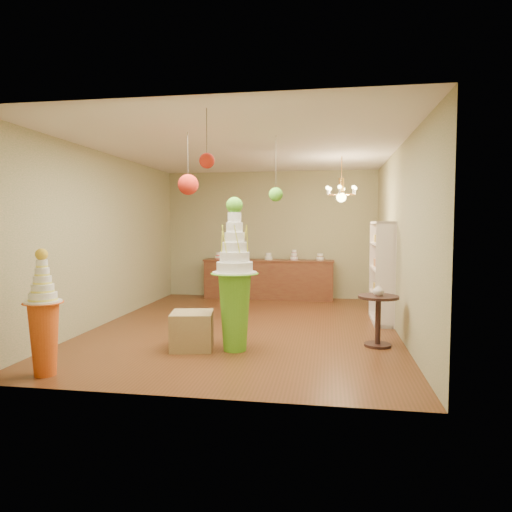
# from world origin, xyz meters

# --- Properties ---
(floor) EXTENTS (6.50, 6.50, 0.00)m
(floor) POSITION_xyz_m (0.00, 0.00, 0.00)
(floor) COLOR #582F17
(floor) RESTS_ON ground
(ceiling) EXTENTS (6.50, 6.50, 0.00)m
(ceiling) POSITION_xyz_m (0.00, 0.00, 3.00)
(ceiling) COLOR silver
(ceiling) RESTS_ON ground
(wall_back) EXTENTS (5.00, 0.04, 3.00)m
(wall_back) POSITION_xyz_m (0.00, 3.25, 1.50)
(wall_back) COLOR #99956D
(wall_back) RESTS_ON ground
(wall_front) EXTENTS (5.00, 0.04, 3.00)m
(wall_front) POSITION_xyz_m (0.00, -3.25, 1.50)
(wall_front) COLOR #99956D
(wall_front) RESTS_ON ground
(wall_left) EXTENTS (0.04, 6.50, 3.00)m
(wall_left) POSITION_xyz_m (-2.50, 0.00, 1.50)
(wall_left) COLOR #99956D
(wall_left) RESTS_ON ground
(wall_right) EXTENTS (0.04, 6.50, 3.00)m
(wall_right) POSITION_xyz_m (2.50, 0.00, 1.50)
(wall_right) COLOR #99956D
(wall_right) RESTS_ON ground
(pedestal_green) EXTENTS (0.72, 0.72, 2.12)m
(pedestal_green) POSITION_xyz_m (0.11, -1.47, 0.83)
(pedestal_green) COLOR #5CB227
(pedestal_green) RESTS_ON floor
(pedestal_orange) EXTENTS (0.53, 0.53, 1.48)m
(pedestal_orange) POSITION_xyz_m (-1.85, -2.85, 0.57)
(pedestal_orange) COLOR #D65319
(pedestal_orange) RESTS_ON floor
(burlap_riser) EXTENTS (0.67, 0.67, 0.52)m
(burlap_riser) POSITION_xyz_m (-0.50, -1.49, 0.26)
(burlap_riser) COLOR #8E774E
(burlap_riser) RESTS_ON floor
(sideboard) EXTENTS (3.04, 0.54, 1.16)m
(sideboard) POSITION_xyz_m (0.00, 2.97, 0.48)
(sideboard) COLOR #5C2F1D
(sideboard) RESTS_ON floor
(shelving_unit) EXTENTS (0.33, 1.20, 1.80)m
(shelving_unit) POSITION_xyz_m (2.34, 0.80, 0.90)
(shelving_unit) COLOR beige
(shelving_unit) RESTS_ON floor
(round_table) EXTENTS (0.66, 0.66, 0.74)m
(round_table) POSITION_xyz_m (2.10, -0.95, 0.48)
(round_table) COLOR black
(round_table) RESTS_ON floor
(vase) EXTENTS (0.20, 0.20, 0.17)m
(vase) POSITION_xyz_m (2.10, -0.95, 0.82)
(vase) COLOR beige
(vase) RESTS_ON round_table
(pom_red_left) EXTENTS (0.28, 0.28, 0.85)m
(pom_red_left) POSITION_xyz_m (-0.51, -1.56, 2.29)
(pom_red_left) COLOR #3F372D
(pom_red_left) RESTS_ON ceiling
(pom_green_mid) EXTENTS (0.20, 0.20, 0.93)m
(pom_green_mid) POSITION_xyz_m (0.64, -1.14, 2.18)
(pom_green_mid) COLOR #3F372D
(pom_green_mid) RESTS_ON ceiling
(pom_red_right) EXTENTS (0.17, 0.17, 0.64)m
(pom_red_right) POSITION_xyz_m (0.08, -2.74, 2.44)
(pom_red_right) COLOR #3F372D
(pom_red_right) RESTS_ON ceiling
(chandelier) EXTENTS (0.81, 0.81, 0.85)m
(chandelier) POSITION_xyz_m (1.61, 1.04, 2.30)
(chandelier) COLOR #DFA44E
(chandelier) RESTS_ON ceiling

